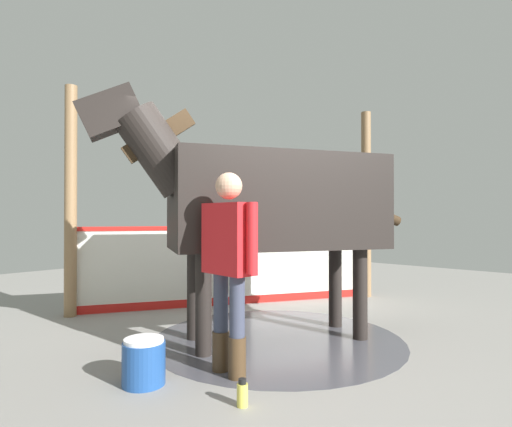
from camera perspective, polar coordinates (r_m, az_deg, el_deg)
The scene contains 10 objects.
ground_plane at distance 4.59m, azimuth 0.99°, elevation -17.59°, with size 16.00×16.00×0.02m, color gray.
wet_patch at distance 4.72m, azimuth 2.95°, elevation -16.97°, with size 2.74×2.74×0.00m, color #4C4C54.
barrier_wall at distance 6.38m, azimuth -3.14°, elevation -7.52°, with size 4.15×2.46×1.21m.
roof_post_near at distance 6.09m, azimuth -24.35°, elevation 1.63°, with size 0.16×0.16×3.12m, color olive.
roof_post_far at distance 7.20m, azimuth 15.05°, elevation 1.27°, with size 0.16×0.16×3.12m, color olive.
horse at distance 4.49m, azimuth 1.53°, elevation 1.81°, with size 3.26×2.17×2.64m.
handler at distance 3.53m, azimuth -3.80°, elevation -6.03°, with size 0.27×0.69×1.72m.
wash_bucket at distance 3.60m, azimuth -15.32°, elevation -19.23°, with size 0.34×0.34×0.37m.
bottle_shampoo at distance 3.17m, azimuth -1.91°, elevation -23.73°, with size 0.08×0.08×0.19m.
bottle_spray at distance 3.89m, azimuth -17.09°, elevation -18.93°, with size 0.07×0.07×0.24m.
Camera 1 is at (-3.31, -2.89, 1.34)m, focal length 28.80 mm.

